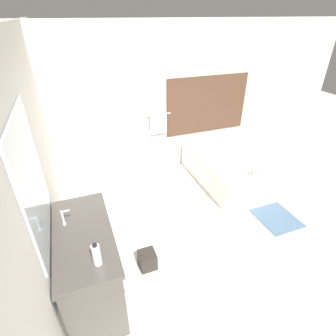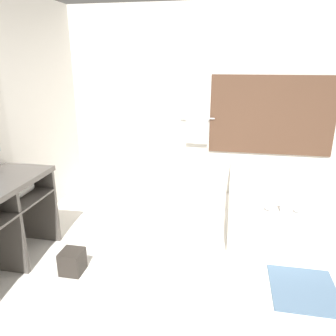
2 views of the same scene
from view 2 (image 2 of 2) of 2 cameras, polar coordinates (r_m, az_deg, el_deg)
name	(u,v)px [view 2 (image 2 of 2)]	position (r m, az deg, el deg)	size (l,w,h in m)	color
ground_plane	(202,281)	(3.23, 5.89, -19.06)	(16.00, 16.00, 0.00)	silver
wall_back_with_blinds	(221,105)	(4.83, 9.16, 10.85)	(7.40, 0.13, 2.70)	silver
bathtub	(271,202)	(4.27, 17.54, -5.63)	(1.03, 1.72, 0.63)	silver
waste_bin	(72,262)	(3.39, -16.31, -15.37)	(0.21, 0.21, 0.23)	#2D2823
bath_mat	(304,289)	(3.34, 22.55, -18.94)	(0.57, 0.64, 0.02)	slate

